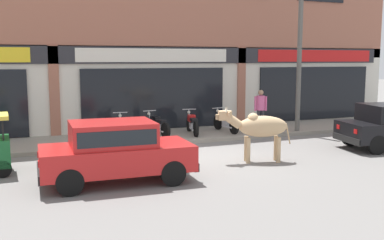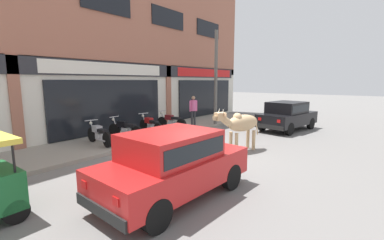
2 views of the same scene
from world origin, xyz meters
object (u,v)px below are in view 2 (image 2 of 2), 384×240
at_px(motorcycle_0, 99,134).
at_px(utility_pole, 216,78).
at_px(pedestrian, 193,108).
at_px(car_0, 287,114).
at_px(motorcycle_1, 125,129).
at_px(car_1, 173,161).
at_px(cow, 241,124).
at_px(motorcycle_3, 171,121).
at_px(motorcycle_2, 151,125).

height_order(motorcycle_0, utility_pole, utility_pole).
bearing_deg(pedestrian, car_0, -57.64).
xyz_separation_m(motorcycle_1, utility_pole, (5.39, -1.01, 2.15)).
relative_size(car_0, utility_pole, 0.75).
bearing_deg(car_1, cow, 7.95).
bearing_deg(pedestrian, utility_pole, -20.61).
height_order(cow, pedestrian, pedestrian).
height_order(car_0, utility_pole, utility_pole).
xyz_separation_m(motorcycle_3, pedestrian, (1.31, -0.38, 0.60)).
height_order(pedestrian, utility_pole, utility_pole).
bearing_deg(car_1, motorcycle_1, 62.34).
relative_size(cow, utility_pole, 0.41).
distance_m(cow, pedestrian, 4.77).
relative_size(cow, motorcycle_3, 1.15).
distance_m(car_1, utility_pole, 9.28).
bearing_deg(motorcycle_0, car_1, -105.50).
relative_size(motorcycle_0, motorcycle_3, 1.00).
distance_m(motorcycle_3, pedestrian, 1.49).
relative_size(pedestrian, utility_pole, 0.32).
bearing_deg(motorcycle_2, motorcycle_0, -179.07).
xyz_separation_m(motorcycle_0, pedestrian, (5.34, -0.36, 0.60)).
distance_m(motorcycle_1, utility_pole, 5.89).
bearing_deg(cow, motorcycle_2, 92.52).
bearing_deg(motorcycle_0, motorcycle_3, 0.19).
distance_m(motorcycle_0, motorcycle_3, 4.03).
distance_m(car_0, pedestrian, 4.82).
distance_m(motorcycle_1, pedestrian, 4.11).
bearing_deg(car_1, car_0, 3.62).
bearing_deg(motorcycle_3, motorcycle_1, 177.34).
relative_size(motorcycle_2, pedestrian, 1.12).
relative_size(car_1, utility_pole, 0.73).
distance_m(cow, utility_pole, 5.49).
height_order(car_1, motorcycle_3, car_1).
xyz_separation_m(pedestrian, utility_pole, (1.35, -0.51, 1.55)).
relative_size(cow, motorcycle_0, 1.15).
height_order(motorcycle_0, motorcycle_2, same).
relative_size(cow, motorcycle_2, 1.16).
bearing_deg(pedestrian, motorcycle_3, 163.93).
relative_size(car_1, motorcycle_2, 2.04).
xyz_separation_m(cow, car_1, (-4.25, -0.59, -0.19)).
bearing_deg(car_0, motorcycle_3, 131.18).
relative_size(car_1, pedestrian, 2.30).
relative_size(motorcycle_2, utility_pole, 0.36).
relative_size(motorcycle_3, pedestrian, 1.13).
distance_m(cow, motorcycle_3, 4.62).
bearing_deg(motorcycle_3, car_0, -48.82).
xyz_separation_m(motorcycle_0, motorcycle_1, (1.31, 0.14, 0.00)).
relative_size(cow, car_1, 0.57).
distance_m(motorcycle_1, motorcycle_2, 1.35).
distance_m(motorcycle_3, utility_pole, 3.53).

